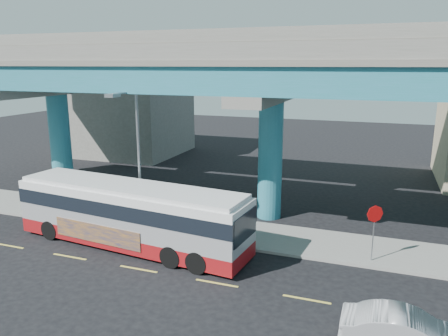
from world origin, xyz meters
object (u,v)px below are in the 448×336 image
(transit_bus, at_px, (131,213))
(stop_sign, at_px, (374,221))
(sedan, at_px, (407,333))
(street_lamp, at_px, (133,142))
(parked_car, at_px, (121,206))

(transit_bus, relative_size, stop_sign, 4.76)
(sedan, height_order, street_lamp, street_lamp)
(transit_bus, height_order, sedan, transit_bus)
(sedan, distance_m, street_lamp, 15.96)
(street_lamp, distance_m, stop_sign, 13.11)
(transit_bus, relative_size, sedan, 3.06)
(street_lamp, bearing_deg, parked_car, 138.54)
(transit_bus, distance_m, parked_car, 4.71)
(sedan, height_order, parked_car, sedan)
(street_lamp, relative_size, stop_sign, 2.87)
(sedan, xyz_separation_m, parked_car, (-16.40, 8.09, 0.07))
(street_lamp, bearing_deg, transit_bus, -68.73)
(transit_bus, xyz_separation_m, street_lamp, (-0.56, 1.43, 3.54))
(transit_bus, bearing_deg, parked_car, 135.60)
(parked_car, distance_m, stop_sign, 15.19)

